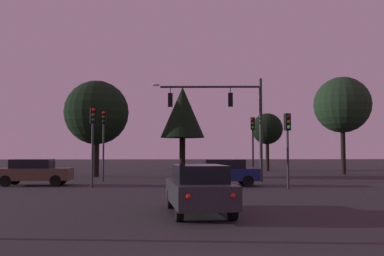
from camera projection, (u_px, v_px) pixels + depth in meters
ground_plane at (178, 178)px, 29.82m from camera, size 168.00×168.00×0.00m
traffic_signal_mast_arm at (228, 110)px, 26.60m from camera, size 7.24×0.72×6.75m
traffic_light_corner_left at (253, 135)px, 29.47m from camera, size 0.36×0.38×4.46m
traffic_light_corner_right at (93, 130)px, 22.13m from camera, size 0.36×0.38×4.40m
traffic_light_median at (104, 131)px, 26.81m from camera, size 0.31×0.36×4.69m
traffic_light_far_side at (288, 135)px, 21.41m from camera, size 0.35×0.38×3.97m
car_nearside_lane at (199, 188)px, 12.67m from camera, size 2.07×4.28×1.52m
car_crossing_left at (34, 172)px, 23.50m from camera, size 4.24×1.89×1.52m
car_crossing_right at (222, 172)px, 23.28m from camera, size 4.20×1.87×1.52m
tree_behind_sign at (342, 105)px, 35.90m from camera, size 4.93×4.93×8.58m
tree_left_far at (267, 129)px, 42.41m from camera, size 3.24×3.24×6.00m
tree_center_horizon at (97, 113)px, 32.17m from camera, size 5.05×5.05×7.59m
tree_right_cluster at (183, 113)px, 30.60m from camera, size 3.30×3.30×6.86m
tree_lot_edge at (182, 124)px, 44.70m from camera, size 2.92×2.92×6.61m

